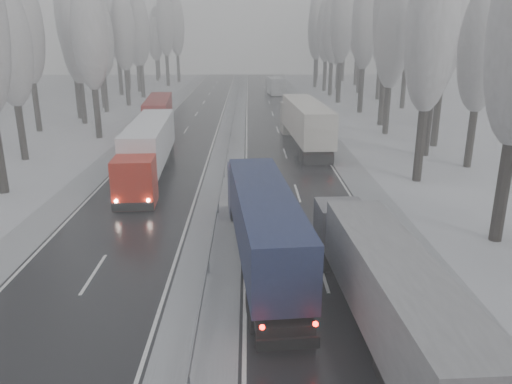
{
  "coord_description": "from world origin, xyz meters",
  "views": [
    {
      "loc": [
        1.87,
        -8.76,
        10.51
      ],
      "look_at": [
        2.28,
        17.42,
        2.2
      ],
      "focal_mm": 35.0,
      "sensor_mm": 36.0,
      "label": 1
    }
  ],
  "objects_px": {
    "truck_grey_tarp": "(384,284)",
    "truck_red_white": "(148,147)",
    "truck_blue_box": "(261,217)",
    "box_truck_distant": "(275,86)",
    "truck_cream_box": "(304,121)",
    "truck_red_red": "(158,114)"
  },
  "relations": [
    {
      "from": "truck_grey_tarp",
      "to": "truck_red_white",
      "type": "distance_m",
      "value": 24.52
    },
    {
      "from": "truck_blue_box",
      "to": "box_truck_distant",
      "type": "bearing_deg",
      "value": 81.16
    },
    {
      "from": "truck_grey_tarp",
      "to": "truck_cream_box",
      "type": "xyz_separation_m",
      "value": [
        0.64,
        31.87,
        0.46
      ]
    },
    {
      "from": "truck_cream_box",
      "to": "box_truck_distant",
      "type": "distance_m",
      "value": 44.66
    },
    {
      "from": "truck_blue_box",
      "to": "truck_red_white",
      "type": "bearing_deg",
      "value": 113.55
    },
    {
      "from": "box_truck_distant",
      "to": "truck_grey_tarp",
      "type": "bearing_deg",
      "value": -95.83
    },
    {
      "from": "truck_blue_box",
      "to": "truck_red_white",
      "type": "relative_size",
      "value": 0.94
    },
    {
      "from": "truck_cream_box",
      "to": "box_truck_distant",
      "type": "height_order",
      "value": "truck_cream_box"
    },
    {
      "from": "truck_grey_tarp",
      "to": "truck_red_white",
      "type": "relative_size",
      "value": 0.88
    },
    {
      "from": "truck_red_red",
      "to": "box_truck_distant",
      "type": "bearing_deg",
      "value": 63.61
    },
    {
      "from": "truck_cream_box",
      "to": "box_truck_distant",
      "type": "bearing_deg",
      "value": 87.37
    },
    {
      "from": "truck_grey_tarp",
      "to": "truck_red_red",
      "type": "bearing_deg",
      "value": 107.87
    },
    {
      "from": "truck_grey_tarp",
      "to": "box_truck_distant",
      "type": "relative_size",
      "value": 1.73
    },
    {
      "from": "box_truck_distant",
      "to": "truck_red_white",
      "type": "relative_size",
      "value": 0.51
    },
    {
      "from": "box_truck_distant",
      "to": "truck_red_white",
      "type": "distance_m",
      "value": 56.67
    },
    {
      "from": "truck_grey_tarp",
      "to": "truck_red_red",
      "type": "xyz_separation_m",
      "value": [
        -14.47,
        38.27,
        0.11
      ]
    },
    {
      "from": "truck_cream_box",
      "to": "truck_red_white",
      "type": "relative_size",
      "value": 1.07
    },
    {
      "from": "box_truck_distant",
      "to": "truck_red_red",
      "type": "relative_size",
      "value": 0.55
    },
    {
      "from": "truck_grey_tarp",
      "to": "truck_cream_box",
      "type": "relative_size",
      "value": 0.82
    },
    {
      "from": "truck_red_red",
      "to": "truck_grey_tarp",
      "type": "bearing_deg",
      "value": -74.71
    },
    {
      "from": "truck_cream_box",
      "to": "box_truck_distant",
      "type": "xyz_separation_m",
      "value": [
        -0.46,
        44.65,
        -1.05
      ]
    },
    {
      "from": "truck_blue_box",
      "to": "truck_cream_box",
      "type": "relative_size",
      "value": 0.87
    }
  ]
}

